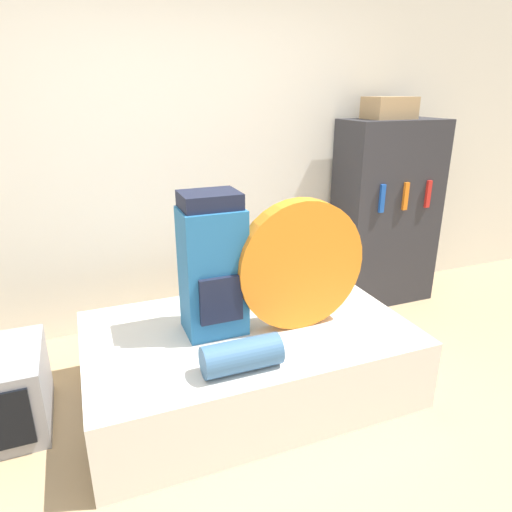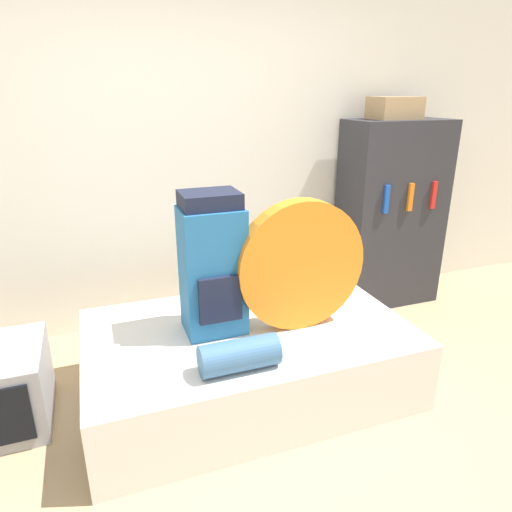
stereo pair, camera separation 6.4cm
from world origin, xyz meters
TOP-DOWN VIEW (x-y plane):
  - ground_plane at (0.00, 0.00)m, footprint 16.00×16.00m
  - wall_back at (0.00, 1.87)m, footprint 8.00×0.05m
  - bed at (0.13, 0.73)m, footprint 1.91×1.17m
  - backpack at (-0.06, 0.78)m, footprint 0.35×0.31m
  - tent_bag at (0.43, 0.65)m, footprint 0.78×0.11m
  - sleeping_roll at (-0.05, 0.33)m, footprint 0.41×0.17m
  - bookshelf at (1.72, 1.57)m, footprint 0.85×0.46m
  - cardboard_box at (1.67, 1.59)m, footprint 0.37×0.27m

SIDE VIEW (x-z plane):
  - ground_plane at x=0.00m, z-range 0.00..0.00m
  - bed at x=0.13m, z-range 0.00..0.43m
  - sleeping_roll at x=-0.05m, z-range 0.43..0.60m
  - bookshelf at x=1.72m, z-range 0.00..1.56m
  - tent_bag at x=0.43m, z-range 0.43..1.21m
  - backpack at x=-0.06m, z-range 0.43..1.25m
  - wall_back at x=0.00m, z-range 0.00..2.60m
  - cardboard_box at x=1.67m, z-range 1.56..1.73m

